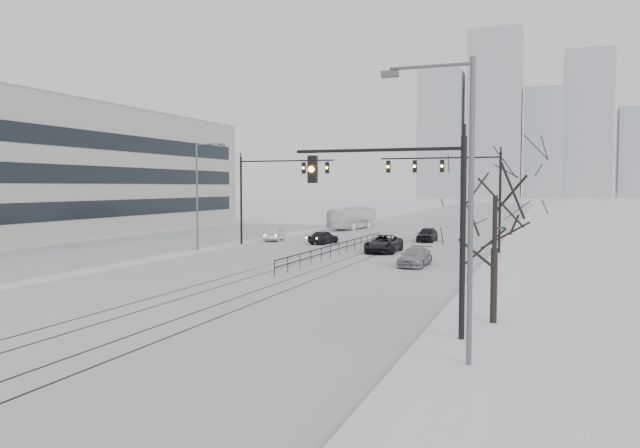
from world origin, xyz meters
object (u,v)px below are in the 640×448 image
Objects in this scene: sedan_sb_outer at (275,234)px; sedan_nb_right at (415,257)px; sedan_nb_front at (384,244)px; sedan_nb_far at (427,234)px; sedan_sb_inner at (323,237)px; box_truck at (352,218)px; traffic_mast_near at (415,209)px; bare_tree at (495,209)px.

sedan_sb_outer reaches higher than sedan_nb_right.
sedan_nb_front is 1.20× the size of sedan_nb_right.
sedan_nb_far is at bearing -174.21° from sedan_sb_outer.
sedan_nb_front is 8.66m from sedan_nb_right.
box_truck is (-3.41, 20.02, 0.72)m from sedan_sb_inner.
traffic_mast_near reaches higher than sedan_sb_outer.
traffic_mast_near reaches higher than sedan_nb_right.
box_truck reaches higher than sedan_nb_front.
sedan_nb_front reaches higher than sedan_nb_far.
traffic_mast_near reaches higher than sedan_nb_front.
bare_tree reaches higher than sedan_sb_outer.
traffic_mast_near is 3.85m from bare_tree.
sedan_sb_outer is 0.92× the size of sedan_nb_right.
sedan_nb_far is at bearing 99.84° from traffic_mast_near.
traffic_mast_near reaches higher than box_truck.
bare_tree is 54.12m from box_truck.
bare_tree is 0.63× the size of box_truck.
bare_tree is at bearing 51.24° from traffic_mast_near.
sedan_nb_front is 0.52× the size of box_truck.
sedan_sb_outer is at bearing 150.84° from sedan_nb_front.
sedan_nb_far is (-6.68, 38.51, -3.87)m from traffic_mast_near.
bare_tree is 1.57× the size of sedan_sb_outer.
sedan_sb_inner is 8.91m from sedan_nb_front.
sedan_nb_right is 1.04× the size of sedan_nb_far.
bare_tree reaches higher than sedan_nb_right.
sedan_sb_inner is at bearing 114.95° from traffic_mast_near.
sedan_nb_far reaches higher than sedan_sb_inner.
sedan_nb_front is (-10.54, 24.36, -3.78)m from bare_tree.
sedan_sb_inner is 17.17m from sedan_nb_right.
box_truck is at bearing 129.40° from sedan_nb_far.
sedan_sb_inner is (-15.23, 32.74, -3.94)m from traffic_mast_near.
sedan_nb_front reaches higher than sedan_nb_right.
box_truck is (-14.63, 33.02, 0.74)m from sedan_nb_right.
box_truck is at bearing -107.97° from sedan_sb_outer.
sedan_sb_inner is at bearing 141.89° from sedan_nb_front.
sedan_nb_front is at bearing 140.43° from sedan_sb_outer.
sedan_sb_outer is at bearing 140.48° from sedan_nb_right.
traffic_mast_near is at bearing 125.75° from sedan_sb_inner.
bare_tree is 1.20× the size of sedan_nb_front.
sedan_nb_right is (-6.43, 16.74, -3.88)m from bare_tree.
sedan_sb_inner is 5.73m from sedan_sb_outer.
sedan_nb_far is (8.55, 5.77, 0.07)m from sedan_sb_inner.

